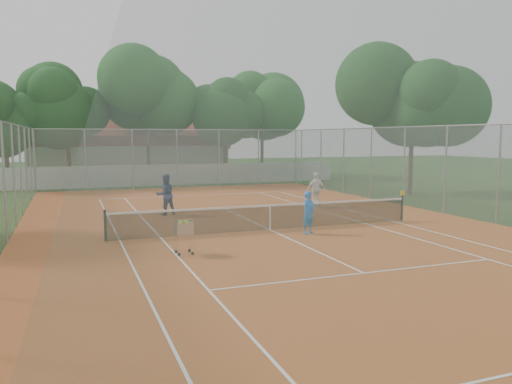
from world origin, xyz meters
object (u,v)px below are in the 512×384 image
object	(u,v)px
ball_hopper	(184,236)
player_far_right	(316,190)
clubhouse	(128,151)
player_far_left	(166,195)
player_near	(309,213)
tennis_net	(270,217)

from	to	relation	value
ball_hopper	player_far_right	bearing A→B (deg)	42.46
clubhouse	ball_hopper	size ratio (longest dim) A/B	15.03
player_far_left	player_far_right	distance (m)	7.51
player_near	player_far_right	distance (m)	7.07
tennis_net	player_far_right	xyz separation A→B (m)	(4.50, 4.97, 0.37)
ball_hopper	clubhouse	bearing A→B (deg)	86.42
tennis_net	player_near	bearing A→B (deg)	-49.39
tennis_net	player_far_left	bearing A→B (deg)	121.04
ball_hopper	player_far_left	bearing A→B (deg)	83.42
player_far_right	clubhouse	bearing A→B (deg)	-74.06
player_far_right	ball_hopper	bearing A→B (deg)	43.46
clubhouse	player_near	distance (m)	30.37
tennis_net	clubhouse	distance (m)	29.12
player_far_left	tennis_net	bearing A→B (deg)	109.69
player_near	player_far_right	bearing A→B (deg)	38.34
tennis_net	player_near	distance (m)	1.59
player_far_left	clubhouse	bearing A→B (deg)	-103.75
clubhouse	player_far_left	distance (m)	24.06
clubhouse	ball_hopper	xyz separation A→B (m)	(-1.88, -31.75, -1.63)
player_far_left	player_far_right	world-z (taller)	player_far_left
player_far_right	player_near	bearing A→B (deg)	61.28
tennis_net	ball_hopper	xyz separation A→B (m)	(-3.88, -2.75, 0.06)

